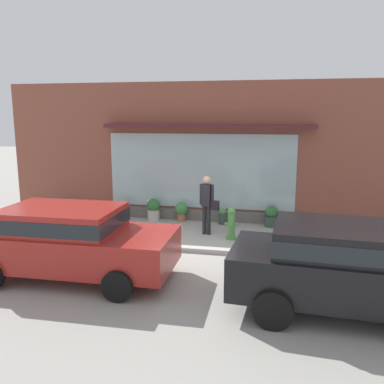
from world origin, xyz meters
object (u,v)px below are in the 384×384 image
(parked_car_red, at_px, (69,238))
(fire_hydrant, at_px, (231,223))
(potted_plant_corner_tall, at_px, (223,216))
(potted_plant_low_front, at_px, (70,208))
(parked_car_black, at_px, (352,264))
(potted_plant_window_right, at_px, (271,216))
(potted_plant_trailing_edge, at_px, (153,209))
(potted_plant_window_left, at_px, (181,210))
(pedestrian_with_handbag, at_px, (207,201))
(potted_plant_near_hydrant, at_px, (117,211))

(parked_car_red, bearing_deg, fire_hydrant, 46.85)
(potted_plant_corner_tall, bearing_deg, potted_plant_low_front, 179.86)
(parked_car_black, distance_m, potted_plant_low_front, 10.05)
(potted_plant_window_right, bearing_deg, potted_plant_trailing_edge, -179.64)
(potted_plant_window_left, bearing_deg, parked_car_red, -104.18)
(pedestrian_with_handbag, distance_m, potted_plant_window_right, 2.32)
(potted_plant_low_front, relative_size, potted_plant_window_left, 0.78)
(potted_plant_window_right, distance_m, potted_plant_window_left, 2.93)
(potted_plant_corner_tall, bearing_deg, parked_car_black, -61.49)
(pedestrian_with_handbag, relative_size, potted_plant_low_front, 3.48)
(fire_hydrant, distance_m, parked_car_red, 4.66)
(potted_plant_window_right, xyz_separation_m, potted_plant_trailing_edge, (-3.86, -0.02, 0.06))
(potted_plant_window_right, distance_m, potted_plant_near_hydrant, 5.08)
(parked_car_black, xyz_separation_m, potted_plant_window_right, (-1.45, 5.51, -0.59))
(potted_plant_window_right, xyz_separation_m, potted_plant_corner_tall, (-1.54, -0.01, -0.07))
(fire_hydrant, distance_m, pedestrian_with_handbag, 0.98)
(parked_car_red, height_order, potted_plant_trailing_edge, parked_car_red)
(parked_car_black, height_order, potted_plant_window_left, parked_car_black)
(fire_hydrant, bearing_deg, potted_plant_trailing_edge, 150.97)
(potted_plant_window_right, height_order, potted_plant_corner_tall, potted_plant_window_right)
(fire_hydrant, relative_size, pedestrian_with_handbag, 0.53)
(parked_car_black, bearing_deg, potted_plant_trailing_edge, 138.05)
(parked_car_black, distance_m, potted_plant_near_hydrant, 8.42)
(pedestrian_with_handbag, relative_size, potted_plant_window_left, 2.73)
(parked_car_red, height_order, potted_plant_low_front, parked_car_red)
(parked_car_red, relative_size, parked_car_black, 0.99)
(potted_plant_corner_tall, relative_size, potted_plant_window_left, 0.83)
(potted_plant_corner_tall, height_order, potted_plant_near_hydrant, potted_plant_near_hydrant)
(parked_car_black, xyz_separation_m, potted_plant_low_front, (-8.38, 5.51, -0.66))
(potted_plant_near_hydrant, bearing_deg, potted_plant_corner_tall, 3.56)
(parked_car_red, distance_m, potted_plant_window_right, 6.56)
(parked_car_black, distance_m, potted_plant_corner_tall, 6.29)
(fire_hydrant, bearing_deg, potted_plant_near_hydrant, 161.52)
(fire_hydrant, xyz_separation_m, potted_plant_window_left, (-1.84, 1.64, -0.09))
(potted_plant_corner_tall, distance_m, potted_plant_trailing_edge, 2.33)
(potted_plant_window_right, bearing_deg, potted_plant_low_front, 179.99)
(potted_plant_corner_tall, bearing_deg, fire_hydrant, -73.80)
(potted_plant_low_front, bearing_deg, parked_car_red, -61.48)
(fire_hydrant, height_order, parked_car_black, parked_car_black)
(potted_plant_low_front, distance_m, potted_plant_corner_tall, 5.39)
(fire_hydrant, bearing_deg, potted_plant_corner_tall, 106.20)
(parked_car_black, bearing_deg, pedestrian_with_handbag, 131.62)
(pedestrian_with_handbag, bearing_deg, potted_plant_corner_tall, 92.16)
(potted_plant_window_right, xyz_separation_m, potted_plant_low_front, (-6.93, 0.00, -0.08))
(potted_plant_low_front, bearing_deg, potted_plant_corner_tall, -0.14)
(parked_car_red, xyz_separation_m, potted_plant_window_left, (1.28, 5.08, -0.51))
(parked_car_red, xyz_separation_m, potted_plant_trailing_edge, (0.35, 4.98, -0.49))
(fire_hydrant, height_order, potted_plant_trailing_edge, fire_hydrant)
(fire_hydrant, relative_size, potted_plant_low_front, 1.83)
(potted_plant_window_left, bearing_deg, parked_car_black, -51.92)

